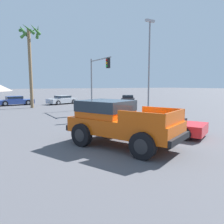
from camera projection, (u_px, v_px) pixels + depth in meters
ground_plane at (117, 144)px, 9.77m from camera, size 320.00×320.00×0.00m
orange_pickup_truck at (117, 120)px, 9.52m from camera, size 3.90×5.39×1.95m
red_convertible_car at (165, 126)px, 11.74m from camera, size 3.49×4.48×1.09m
parked_car_blue at (15, 101)px, 28.61m from camera, size 4.64×2.24×1.20m
parked_car_dark at (128, 99)px, 33.54m from camera, size 3.85×4.31×1.12m
parked_car_silver at (62, 100)px, 30.44m from camera, size 4.51×3.02×1.19m
traffic_light_main at (98, 73)px, 21.74m from camera, size 0.38×4.29×5.37m
street_lamp_post at (149, 59)px, 18.87m from camera, size 0.90×0.24×8.14m
palm_tree_short at (30, 48)px, 24.67m from camera, size 2.43×2.53×9.34m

